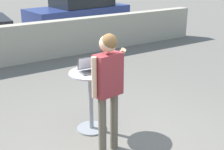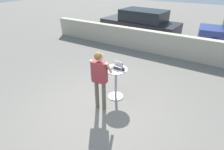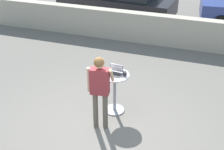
# 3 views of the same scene
# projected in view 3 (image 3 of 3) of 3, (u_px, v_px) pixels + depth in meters

# --- Properties ---
(ground_plane) EXTENTS (50.00, 50.00, 0.00)m
(ground_plane) POSITION_uv_depth(u_px,v_px,m) (100.00, 130.00, 6.72)
(ground_plane) COLOR slate
(pavement_kerb) EXTENTS (12.37, 0.35, 1.02)m
(pavement_kerb) POSITION_uv_depth(u_px,v_px,m) (151.00, 29.00, 10.49)
(pavement_kerb) COLOR #B2A893
(pavement_kerb) RESTS_ON ground_plane
(cafe_table) EXTENTS (0.65, 0.65, 0.97)m
(cafe_table) POSITION_uv_depth(u_px,v_px,m) (115.00, 88.00, 7.04)
(cafe_table) COLOR gray
(cafe_table) RESTS_ON ground_plane
(laptop) EXTENTS (0.33, 0.29, 0.21)m
(laptop) POSITION_uv_depth(u_px,v_px,m) (115.00, 72.00, 6.85)
(laptop) COLOR #515156
(laptop) RESTS_ON cafe_table
(coffee_mug) EXTENTS (0.12, 0.08, 0.10)m
(coffee_mug) POSITION_uv_depth(u_px,v_px,m) (125.00, 74.00, 6.78)
(coffee_mug) COLOR #232328
(coffee_mug) RESTS_ON cafe_table
(standing_person) EXTENTS (0.53, 0.41, 1.70)m
(standing_person) POSITION_uv_depth(u_px,v_px,m) (100.00, 84.00, 6.28)
(standing_person) COLOR brown
(standing_person) RESTS_ON ground_plane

